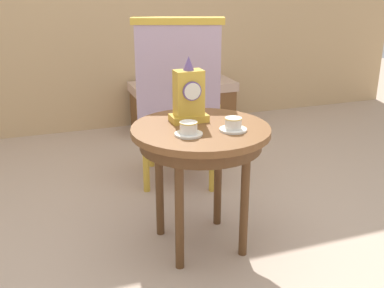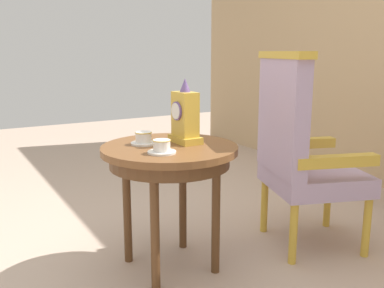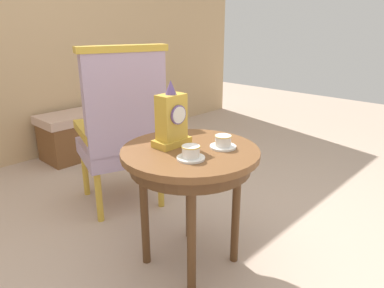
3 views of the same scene
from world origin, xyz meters
TOP-DOWN VIEW (x-y plane):
  - ground_plane at (0.00, 0.00)m, footprint 10.00×10.00m
  - side_table at (-0.01, 0.01)m, footprint 0.70×0.70m
  - teacup_left at (-0.11, -0.09)m, footprint 0.13×0.13m
  - teacup_right at (0.11, -0.10)m, footprint 0.14×0.14m
  - mantel_clock at (-0.04, 0.11)m, footprint 0.19×0.11m
  - armchair at (0.13, 0.78)m, footprint 0.69×0.68m
  - window_bench at (0.55, 1.95)m, footprint 0.95×0.40m

SIDE VIEW (x-z plane):
  - ground_plane at x=0.00m, z-range 0.00..0.00m
  - window_bench at x=0.55m, z-range 0.00..0.44m
  - side_table at x=-0.01m, z-range 0.25..0.92m
  - armchair at x=0.13m, z-range 0.02..1.16m
  - teacup_right at x=0.11m, z-range 0.67..0.73m
  - teacup_left at x=-0.11m, z-range 0.67..0.73m
  - mantel_clock at x=-0.04m, z-range 0.64..0.97m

